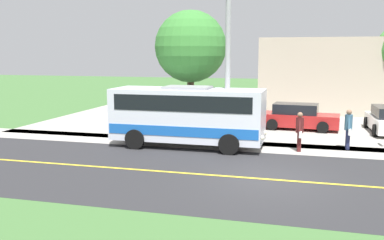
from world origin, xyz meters
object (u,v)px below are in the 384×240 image
shuttle_bus_front (188,114)px  parked_car_near (298,117)px  street_light_pole (227,57)px  tree_curbside (191,47)px  pedestrian_with_bags (348,128)px  pedestrian_waiting (300,130)px  commercial_building (370,74)px

shuttle_bus_front → parked_car_near: 7.86m
street_light_pole → parked_car_near: bearing=152.1°
shuttle_bus_front → tree_curbside: (-2.93, -0.66, 3.06)m
pedestrian_with_bags → parked_car_near: pedestrian_with_bags is taller
pedestrian_waiting → commercial_building: 17.41m
shuttle_bus_front → parked_car_near: shuttle_bus_front is taller
street_light_pole → tree_curbside: size_ratio=1.15×
pedestrian_waiting → street_light_pole: bearing=-91.9°
shuttle_bus_front → street_light_pole: 3.15m
street_light_pole → parked_car_near: (-5.77, 3.05, -3.45)m
pedestrian_waiting → street_light_pole: size_ratio=0.23×
pedestrian_waiting → parked_car_near: pedestrian_waiting is taller
street_light_pole → tree_curbside: street_light_pole is taller
parked_car_near → tree_curbside: (3.24, -5.46, 3.92)m
shuttle_bus_front → parked_car_near: size_ratio=1.56×
shuttle_bus_front → parked_car_near: bearing=142.2°
pedestrian_waiting → street_light_pole: (-0.11, -3.28, 3.20)m
shuttle_bus_front → street_light_pole: size_ratio=0.94×
street_light_pole → commercial_building: (-16.53, 8.08, -1.45)m
parked_car_near → tree_curbside: bearing=-59.3°
shuttle_bus_front → pedestrian_with_bags: (-1.28, 7.11, -0.56)m
tree_curbside → shuttle_bus_front: bearing=12.8°
shuttle_bus_front → pedestrian_with_bags: 7.25m
street_light_pole → commercial_building: 18.46m
pedestrian_with_bags → parked_car_near: 5.42m
pedestrian_with_bags → commercial_building: 15.97m
pedestrian_with_bags → tree_curbside: tree_curbside is taller
shuttle_bus_front → tree_curbside: tree_curbside is taller
shuttle_bus_front → pedestrian_with_bags: size_ratio=3.89×
shuttle_bus_front → street_light_pole: bearing=103.0°
commercial_building → tree_curbside: bearing=-36.8°
pedestrian_waiting → tree_curbside: 7.26m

